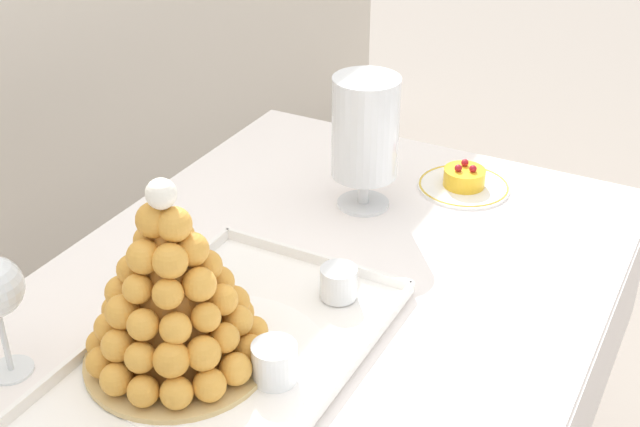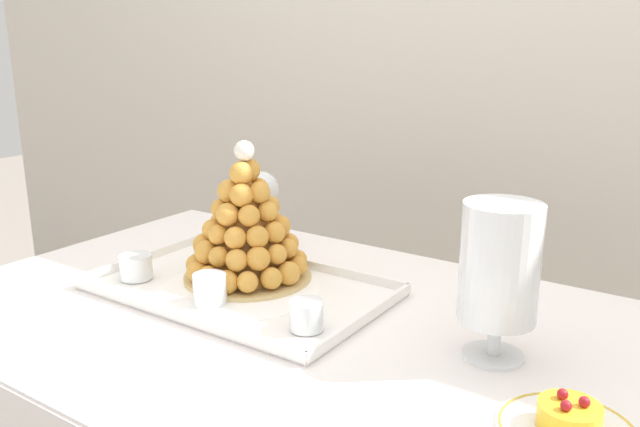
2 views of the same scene
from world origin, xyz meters
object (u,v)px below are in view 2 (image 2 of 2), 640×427
at_px(dessert_cup_mid_left, 210,290).
at_px(croquembouche, 246,227).
at_px(dessert_cup_left, 136,267).
at_px(wine_glass, 261,191).
at_px(fruit_tart_plate, 568,424).
at_px(serving_tray, 240,289).
at_px(macaron_goblet, 500,266).
at_px(dessert_cup_centre, 306,316).

bearing_deg(dessert_cup_mid_left, croquembouche, 101.46).
relative_size(dessert_cup_left, wine_glass, 0.36).
bearing_deg(fruit_tart_plate, serving_tray, 169.30).
relative_size(macaron_goblet, wine_glass, 1.36).
height_order(dessert_cup_left, dessert_cup_mid_left, dessert_cup_mid_left).
xyz_separation_m(dessert_cup_left, macaron_goblet, (0.69, 0.09, 0.12)).
bearing_deg(fruit_tart_plate, dessert_cup_centre, 173.93).
distance_m(dessert_cup_left, dessert_cup_centre, 0.41).
xyz_separation_m(dessert_cup_centre, wine_glass, (-0.35, 0.31, 0.10)).
height_order(dessert_cup_mid_left, wine_glass, wine_glass).
distance_m(serving_tray, dessert_cup_left, 0.22).
height_order(serving_tray, dessert_cup_mid_left, dessert_cup_mid_left).
relative_size(serving_tray, macaron_goblet, 2.29).
relative_size(dessert_cup_left, dessert_cup_centre, 1.14).
height_order(fruit_tart_plate, wine_glass, wine_glass).
xyz_separation_m(serving_tray, fruit_tart_plate, (0.63, -0.12, 0.01)).
bearing_deg(croquembouche, macaron_goblet, -3.55).
xyz_separation_m(croquembouche, dessert_cup_left, (-0.18, -0.12, -0.08)).
xyz_separation_m(dessert_cup_left, dessert_cup_mid_left, (0.21, -0.01, 0.00)).
bearing_deg(wine_glass, croquembouche, -58.26).
relative_size(croquembouche, dessert_cup_centre, 4.91).
distance_m(dessert_cup_left, dessert_cup_mid_left, 0.21).
height_order(dessert_cup_left, dessert_cup_centre, dessert_cup_centre).
xyz_separation_m(macaron_goblet, fruit_tart_plate, (0.14, -0.14, -0.13)).
height_order(croquembouche, dessert_cup_left, croquembouche).
bearing_deg(dessert_cup_mid_left, fruit_tart_plate, -3.19).
xyz_separation_m(dessert_cup_centre, macaron_goblet, (0.28, 0.09, 0.12)).
distance_m(dessert_cup_mid_left, dessert_cup_centre, 0.20).
height_order(croquembouche, wine_glass, croquembouche).
xyz_separation_m(dessert_cup_left, dessert_cup_centre, (0.41, 0.00, 0.00)).
height_order(dessert_cup_centre, wine_glass, wine_glass).
xyz_separation_m(croquembouche, dessert_cup_mid_left, (0.03, -0.13, -0.08)).
bearing_deg(dessert_cup_centre, croquembouche, 151.75).
bearing_deg(dessert_cup_mid_left, dessert_cup_left, 177.24).
height_order(dessert_cup_centre, fruit_tart_plate, dessert_cup_centre).
distance_m(macaron_goblet, wine_glass, 0.67).
bearing_deg(dessert_cup_centre, dessert_cup_mid_left, -177.14).
height_order(serving_tray, fruit_tart_plate, fruit_tart_plate).
bearing_deg(dessert_cup_left, fruit_tart_plate, -3.08).
height_order(serving_tray, dessert_cup_left, dessert_cup_left).
height_order(croquembouche, fruit_tart_plate, croquembouche).
bearing_deg(dessert_cup_centre, dessert_cup_left, -179.98).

